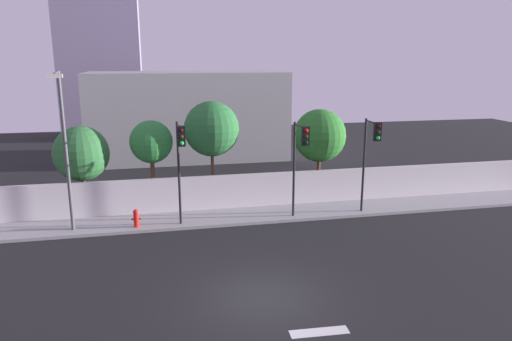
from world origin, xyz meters
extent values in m
plane|color=black|center=(0.00, 0.00, 0.00)|extent=(80.00, 80.00, 0.00)
cube|color=#9C9C9C|center=(0.00, 8.20, 0.07)|extent=(36.00, 2.40, 0.15)
cube|color=silver|center=(0.00, 9.49, 1.05)|extent=(36.00, 0.18, 1.80)
cube|color=silver|center=(1.19, -2.40, 0.00)|extent=(1.82, 0.52, 0.01)
cylinder|color=black|center=(3.26, 7.55, 2.54)|extent=(0.12, 0.12, 4.79)
cylinder|color=black|center=(3.30, 6.80, 4.84)|extent=(0.15, 1.50, 0.08)
cube|color=black|center=(3.34, 6.06, 4.49)|extent=(0.35, 0.22, 0.90)
sphere|color=red|center=(3.34, 5.94, 4.76)|extent=(0.18, 0.18, 0.18)
sphere|color=#33260A|center=(3.34, 5.94, 4.48)|extent=(0.18, 0.18, 0.18)
sphere|color=black|center=(3.34, 5.94, 4.20)|extent=(0.18, 0.18, 0.18)
cylinder|color=black|center=(-2.38, 7.55, 2.63)|extent=(0.12, 0.12, 4.96)
cylinder|color=black|center=(-2.33, 6.84, 5.01)|extent=(0.18, 1.42, 0.08)
cube|color=black|center=(-2.28, 6.14, 4.66)|extent=(0.35, 0.22, 0.90)
sphere|color=black|center=(-2.27, 6.02, 4.93)|extent=(0.18, 0.18, 0.18)
sphere|color=#33260A|center=(-2.27, 6.02, 4.65)|extent=(0.18, 0.18, 0.18)
sphere|color=#19F24C|center=(-2.27, 6.02, 4.37)|extent=(0.18, 0.18, 0.18)
cylinder|color=black|center=(6.98, 7.55, 2.58)|extent=(0.12, 0.12, 4.86)
cylinder|color=black|center=(6.96, 6.85, 4.91)|extent=(0.13, 1.40, 0.08)
cube|color=black|center=(6.93, 6.15, 4.56)|extent=(0.35, 0.21, 0.90)
sphere|color=black|center=(6.93, 6.03, 4.83)|extent=(0.18, 0.18, 0.18)
sphere|color=#33260A|center=(6.93, 6.03, 4.55)|extent=(0.18, 0.18, 0.18)
sphere|color=#19F24C|center=(6.93, 6.03, 4.27)|extent=(0.18, 0.18, 0.18)
cylinder|color=#4C4C51|center=(-7.35, 7.75, 3.78)|extent=(0.16, 0.16, 7.26)
cylinder|color=#4C4C51|center=(-7.28, 6.96, 7.36)|extent=(0.25, 1.59, 0.10)
cube|color=beige|center=(-7.20, 6.17, 7.26)|extent=(0.62, 0.30, 0.16)
cylinder|color=red|center=(-4.47, 7.52, 0.50)|extent=(0.24, 0.24, 0.70)
sphere|color=red|center=(-4.47, 7.52, 0.89)|extent=(0.26, 0.26, 0.26)
cylinder|color=red|center=(-4.64, 7.52, 0.53)|extent=(0.10, 0.09, 0.09)
cylinder|color=red|center=(-4.30, 7.52, 0.53)|extent=(0.10, 0.09, 0.09)
cylinder|color=brown|center=(-7.15, 10.59, 1.21)|extent=(0.21, 0.21, 2.42)
sphere|color=#2B6832|center=(-7.15, 10.59, 3.20)|extent=(2.82, 2.82, 2.82)
cylinder|color=brown|center=(-3.63, 10.59, 1.53)|extent=(0.22, 0.22, 3.06)
sphere|color=#2A7C35|center=(-3.63, 10.59, 3.67)|extent=(2.25, 2.25, 2.25)
cylinder|color=brown|center=(-0.45, 10.59, 1.72)|extent=(0.17, 0.17, 3.45)
sphere|color=#266831|center=(-0.45, 10.59, 4.26)|extent=(2.95, 2.95, 2.95)
cylinder|color=brown|center=(5.64, 10.59, 1.44)|extent=(0.20, 0.20, 2.87)
sphere|color=#287127|center=(5.64, 10.59, 3.69)|extent=(2.97, 2.97, 2.97)
cube|color=#9D9D9D|center=(-0.81, 23.49, 3.42)|extent=(15.33, 6.00, 6.84)
camera|label=1|loc=(-3.25, -14.29, 8.05)|focal=33.06mm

